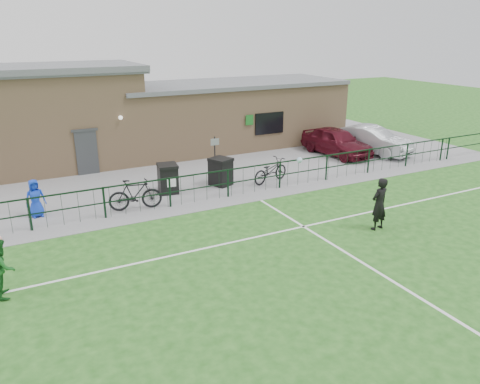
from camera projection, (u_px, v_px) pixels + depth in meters
name	position (u px, v px, depth m)	size (l,w,h in m)	color
ground	(328.00, 295.00, 12.19)	(90.00, 90.00, 0.00)	#205519
paving_strip	(162.00, 167.00, 23.51)	(34.00, 13.00, 0.02)	gray
pitch_line_touch	(208.00, 202.00, 18.73)	(28.00, 0.10, 0.01)	white
pitch_line_mid	(254.00, 237.00, 15.54)	(28.00, 0.10, 0.01)	white
pitch_line_perp	(386.00, 277.00, 13.06)	(0.10, 16.00, 0.01)	white
perimeter_fence	(206.00, 187.00, 18.70)	(28.00, 0.10, 1.20)	black
wheelie_bin_left	(168.00, 179.00, 19.65)	(0.76, 0.86, 1.15)	black
wheelie_bin_right	(221.00, 173.00, 20.62)	(0.75, 0.85, 1.14)	black
sign_post	(215.00, 158.00, 21.28)	(0.06, 0.06, 2.00)	black
car_maroon	(336.00, 141.00, 25.59)	(1.78, 4.43, 1.51)	#4B0D18
car_silver	(371.00, 140.00, 25.93)	(1.59, 4.57, 1.51)	#A0A3A8
bicycle_d	(135.00, 194.00, 17.76)	(0.57, 2.01, 1.21)	black
bicycle_e	(270.00, 171.00, 21.02)	(0.71, 2.04, 1.07)	black
spectator_child	(35.00, 198.00, 17.04)	(0.70, 0.45, 1.42)	#1439C3
goalkeeper_kick	(378.00, 203.00, 15.96)	(1.68, 3.47, 1.99)	black
outfield_player	(2.00, 267.00, 11.95)	(0.77, 0.60, 1.58)	#19581F
clubhouse	(126.00, 116.00, 24.92)	(24.25, 5.40, 4.96)	tan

